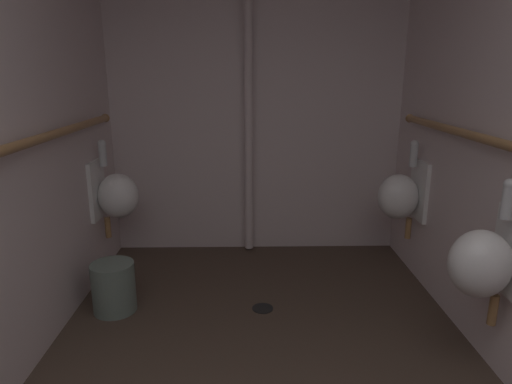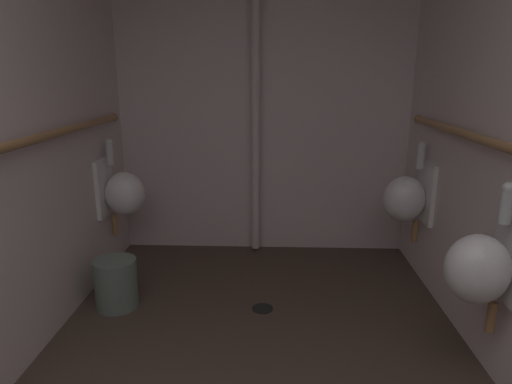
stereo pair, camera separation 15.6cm
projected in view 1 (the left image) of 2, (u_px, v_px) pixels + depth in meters
floor at (263, 382)px, 2.32m from camera, size 2.56×3.67×0.08m
wall_back at (256, 101)px, 3.72m from camera, size 2.56×0.06×2.59m
urinal_left_mid at (115, 194)px, 3.34m from camera, size 0.32×0.30×0.76m
urinal_right_mid at (485, 262)px, 2.15m from camera, size 0.32×0.30×0.76m
urinal_right_far at (401, 195)px, 3.32m from camera, size 0.32×0.30×0.76m
supply_pipe_left at (9, 149)px, 2.02m from camera, size 0.06×2.90×0.06m
standpipe_back_wall at (249, 102)px, 3.61m from camera, size 0.07×0.07×2.54m
floor_drain at (263, 308)px, 2.97m from camera, size 0.14×0.14×0.01m
waste_bin at (114, 287)px, 2.91m from camera, size 0.28×0.28×0.33m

